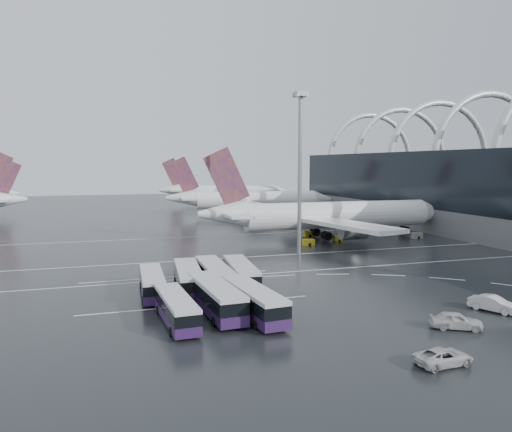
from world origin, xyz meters
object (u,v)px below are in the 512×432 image
object	(u,v)px
airliner_main	(325,216)
bus_row_near_d	(241,274)
bus_row_near_b	(188,278)
gse_cart_belly_b	(341,234)
bus_row_near_a	(152,283)
bus_row_near_c	(215,275)
gse_cart_belly_a	(338,238)
bus_row_far_b	(215,297)
floodlight_mast	(300,153)
van_curve_b	(456,321)
bus_row_far_c	(253,301)
gse_cart_belly_d	(417,236)
bus_row_far_a	(176,308)
gse_cart_belly_e	(309,234)
gse_cart_belly_c	(309,242)
van_curve_c	(494,304)
airliner_gate_c	(222,192)
van_curve_a	(443,357)
airliner_gate_b	(248,200)

from	to	relation	value
airliner_main	bus_row_near_d	world-z (taller)	airliner_main
bus_row_near_b	gse_cart_belly_b	bearing A→B (deg)	-41.78
bus_row_near_a	bus_row_near_c	xyz separation A→B (m)	(8.47, 1.09, 0.19)
gse_cart_belly_a	bus_row_near_b	bearing A→B (deg)	-139.08
bus_row_far_b	floodlight_mast	bearing A→B (deg)	-40.15
van_curve_b	floodlight_mast	world-z (taller)	floodlight_mast
bus_row_far_c	gse_cart_belly_d	bearing A→B (deg)	-55.02
bus_row_far_a	bus_row_far_c	xyz separation A→B (m)	(8.47, -0.22, 0.17)
gse_cart_belly_d	gse_cart_belly_e	bearing A→B (deg)	155.77
bus_row_near_c	bus_row_far_c	size ratio (longest dim) A/B	1.01
bus_row_far_c	bus_row_near_b	bearing A→B (deg)	16.23
bus_row_far_a	bus_row_far_c	bearing A→B (deg)	-94.44
bus_row_near_d	bus_row_far_b	size ratio (longest dim) A/B	0.96
gse_cart_belly_a	gse_cart_belly_c	world-z (taller)	gse_cart_belly_c
bus_row_far_a	gse_cart_belly_a	xyz separation A→B (m)	(42.53, 46.44, -1.06)
gse_cart_belly_e	gse_cart_belly_a	bearing A→B (deg)	-64.84
bus_row_near_d	floodlight_mast	bearing A→B (deg)	-34.82
van_curve_c	gse_cart_belly_c	bearing A→B (deg)	65.44
bus_row_near_d	gse_cart_belly_b	xyz separation A→B (m)	(35.62, 39.48, -1.26)
gse_cart_belly_a	airliner_main	bearing A→B (deg)	109.72
airliner_gate_c	gse_cart_belly_b	distance (m)	100.21
bus_row_near_c	gse_cart_belly_c	world-z (taller)	bus_row_near_c
gse_cart_belly_b	bus_row_near_c	bearing A→B (deg)	-134.91
bus_row_near_a	van_curve_a	distance (m)	36.78
airliner_main	gse_cart_belly_e	distance (m)	6.32
bus_row_near_d	bus_row_far_a	bearing A→B (deg)	145.90
bus_row_near_d	bus_row_far_c	world-z (taller)	bus_row_far_c
bus_row_near_d	floodlight_mast	xyz separation A→B (m)	(17.06, 20.36, 16.96)
bus_row_near_b	gse_cart_belly_d	size ratio (longest dim) A/B	5.80
airliner_main	van_curve_a	size ratio (longest dim) A/B	11.66
van_curve_b	gse_cart_belly_e	bearing A→B (deg)	18.01
airliner_main	gse_cart_belly_b	bearing A→B (deg)	25.27
bus_row_far_b	gse_cart_belly_a	size ratio (longest dim) A/B	6.73
airliner_gate_c	bus_row_near_b	bearing A→B (deg)	-96.59
bus_row_near_a	gse_cart_belly_d	xyz separation A→B (m)	(62.41, 31.90, -1.00)
bus_row_near_a	bus_row_far_b	xyz separation A→B (m)	(6.06, -10.05, 0.24)
airliner_gate_b	bus_row_near_a	world-z (taller)	airliner_gate_b
airliner_gate_c	van_curve_b	distance (m)	164.01
airliner_gate_b	bus_row_near_a	distance (m)	101.69
floodlight_mast	gse_cart_belly_c	world-z (taller)	floodlight_mast
van_curve_a	airliner_gate_b	bearing A→B (deg)	-12.51
gse_cart_belly_b	gse_cart_belly_e	xyz separation A→B (m)	(-7.60, 1.41, 0.13)
van_curve_c	gse_cart_belly_b	distance (m)	60.48
bus_row_near_d	van_curve_b	bearing A→B (deg)	-140.51
floodlight_mast	gse_cart_belly_a	distance (m)	26.59
airliner_main	bus_row_far_c	xyz separation A→B (m)	(-32.67, -50.54, -3.32)
bus_row_near_a	bus_row_far_a	size ratio (longest dim) A/B	1.01
van_curve_a	floodlight_mast	world-z (taller)	floodlight_mast
airliner_gate_b	van_curve_a	world-z (taller)	airliner_gate_b
bus_row_far_c	gse_cart_belly_d	distance (m)	68.89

